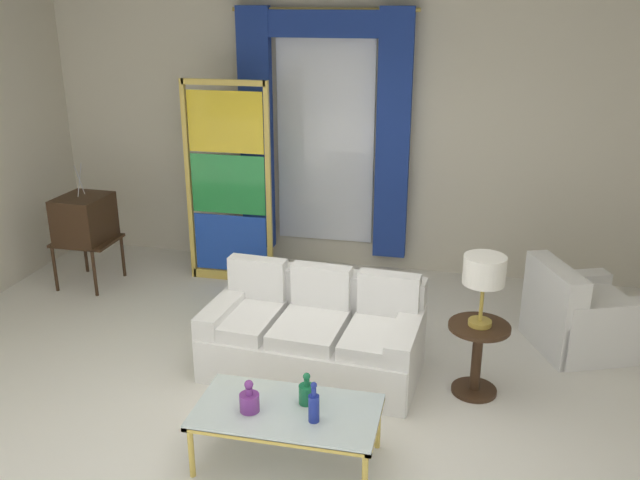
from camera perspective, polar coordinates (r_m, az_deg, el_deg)
name	(u,v)px	position (r m, az deg, el deg)	size (l,w,h in m)	color
ground_plane	(294,406)	(5.39, -2.25, -13.80)	(16.00, 16.00, 0.00)	silver
wall_rear	(362,138)	(7.63, 3.55, 8.59)	(8.00, 0.12, 3.00)	beige
curtained_window	(324,118)	(7.50, 0.31, 10.30)	(2.00, 0.17, 2.70)	white
couch_white_long	(315,335)	(5.74, -0.38, -7.98)	(1.82, 1.05, 0.86)	white
coffee_table	(287,414)	(4.63, -2.80, -14.47)	(1.23, 0.65, 0.41)	silver
bottle_blue_decanter	(249,400)	(4.58, -5.98, -13.32)	(0.13, 0.13, 0.23)	#753384
bottle_crystal_tall	(314,406)	(4.44, -0.52, -13.83)	(0.07, 0.07, 0.29)	navy
bottle_amber_squat	(307,393)	(4.63, -1.12, -12.75)	(0.11, 0.11, 0.23)	#196B3D
vintage_tv	(84,220)	(7.66, -19.27, 1.57)	(0.62, 0.62, 1.35)	#382314
armchair_white	(578,318)	(6.48, 20.92, -6.17)	(1.06, 1.05, 0.80)	white
stained_glass_divider	(228,188)	(7.29, -7.75, 4.35)	(0.95, 0.05, 2.20)	gold
peacock_figurine	(262,282)	(6.99, -4.91, -3.54)	(0.44, 0.60, 0.50)	beige
round_side_table	(477,352)	(5.51, 13.12, -9.23)	(0.48, 0.48, 0.59)	#382314
table_lamp_brass	(484,273)	(5.22, 13.69, -2.75)	(0.32, 0.32, 0.57)	#B29338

